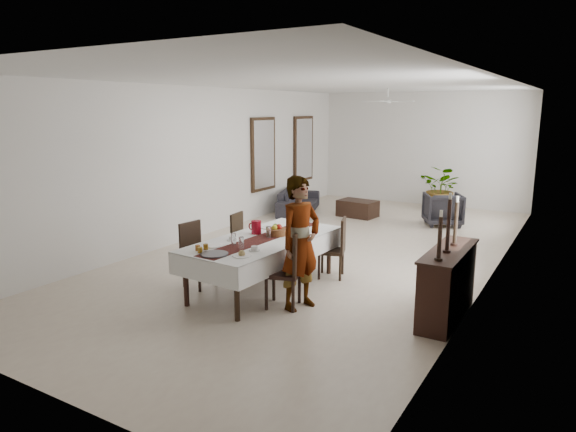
% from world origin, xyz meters
% --- Properties ---
extents(floor, '(6.00, 12.00, 0.00)m').
position_xyz_m(floor, '(0.00, 0.00, 0.00)').
color(floor, beige).
rests_on(floor, ground).
extents(ceiling, '(6.00, 12.00, 0.02)m').
position_xyz_m(ceiling, '(0.00, 0.00, 3.20)').
color(ceiling, white).
rests_on(ceiling, wall_back).
extents(wall_back, '(6.00, 0.02, 3.20)m').
position_xyz_m(wall_back, '(0.00, 6.00, 1.60)').
color(wall_back, white).
rests_on(wall_back, floor).
extents(wall_front, '(6.00, 0.02, 3.20)m').
position_xyz_m(wall_front, '(0.00, -6.00, 1.60)').
color(wall_front, white).
rests_on(wall_front, floor).
extents(wall_left, '(0.02, 12.00, 3.20)m').
position_xyz_m(wall_left, '(-3.00, 0.00, 1.60)').
color(wall_left, white).
rests_on(wall_left, floor).
extents(wall_right, '(0.02, 12.00, 3.20)m').
position_xyz_m(wall_right, '(3.00, 0.00, 1.60)').
color(wall_right, white).
rests_on(wall_right, floor).
extents(dining_table_top, '(1.21, 2.59, 0.05)m').
position_xyz_m(dining_table_top, '(0.07, -2.38, 0.76)').
color(dining_table_top, black).
rests_on(dining_table_top, table_leg_fl).
extents(table_leg_fl, '(0.08, 0.08, 0.74)m').
position_xyz_m(table_leg_fl, '(-0.47, -3.55, 0.37)').
color(table_leg_fl, black).
rests_on(table_leg_fl, floor).
extents(table_leg_fr, '(0.08, 0.08, 0.74)m').
position_xyz_m(table_leg_fr, '(0.45, -3.61, 0.37)').
color(table_leg_fr, black).
rests_on(table_leg_fr, floor).
extents(table_leg_bl, '(0.08, 0.08, 0.74)m').
position_xyz_m(table_leg_bl, '(-0.32, -1.15, 0.37)').
color(table_leg_bl, black).
rests_on(table_leg_bl, floor).
extents(table_leg_br, '(0.08, 0.08, 0.74)m').
position_xyz_m(table_leg_br, '(0.60, -1.21, 0.37)').
color(table_leg_br, black).
rests_on(table_leg_br, floor).
extents(tablecloth_top, '(1.41, 2.79, 0.01)m').
position_xyz_m(tablecloth_top, '(0.07, -2.38, 0.80)').
color(tablecloth_top, white).
rests_on(tablecloth_top, dining_table_top).
extents(tablecloth_drape_left, '(0.18, 2.72, 0.32)m').
position_xyz_m(tablecloth_drape_left, '(-0.55, -2.34, 0.64)').
color(tablecloth_drape_left, white).
rests_on(tablecloth_drape_left, dining_table_top).
extents(tablecloth_drape_right, '(0.18, 2.72, 0.32)m').
position_xyz_m(tablecloth_drape_right, '(0.68, -2.42, 0.64)').
color(tablecloth_drape_right, white).
rests_on(tablecloth_drape_right, dining_table_top).
extents(tablecloth_drape_near, '(1.24, 0.09, 0.32)m').
position_xyz_m(tablecloth_drape_near, '(-0.02, -3.73, 0.64)').
color(tablecloth_drape_near, white).
rests_on(tablecloth_drape_near, dining_table_top).
extents(tablecloth_drape_far, '(1.24, 0.09, 0.32)m').
position_xyz_m(tablecloth_drape_far, '(0.15, -1.03, 0.64)').
color(tablecloth_drape_far, silver).
rests_on(tablecloth_drape_far, dining_table_top).
extents(table_runner, '(0.53, 2.66, 0.00)m').
position_xyz_m(table_runner, '(0.07, -2.38, 0.80)').
color(table_runner, '#561D18').
rests_on(table_runner, tablecloth_top).
extents(red_pitcher, '(0.17, 0.17, 0.21)m').
position_xyz_m(red_pitcher, '(-0.19, -2.21, 0.91)').
color(red_pitcher, maroon).
rests_on(red_pitcher, tablecloth_top).
extents(pitcher_handle, '(0.13, 0.03, 0.13)m').
position_xyz_m(pitcher_handle, '(-0.28, -2.20, 0.91)').
color(pitcher_handle, maroon).
rests_on(pitcher_handle, red_pitcher).
extents(wine_glass_near, '(0.07, 0.07, 0.18)m').
position_xyz_m(wine_glass_near, '(0.15, -3.07, 0.89)').
color(wine_glass_near, white).
rests_on(wine_glass_near, tablecloth_top).
extents(wine_glass_mid, '(0.07, 0.07, 0.18)m').
position_xyz_m(wine_glass_mid, '(-0.08, -2.95, 0.89)').
color(wine_glass_mid, white).
rests_on(wine_glass_mid, tablecloth_top).
extents(wine_glass_far, '(0.07, 0.07, 0.18)m').
position_xyz_m(wine_glass_far, '(0.12, -2.33, 0.89)').
color(wine_glass_far, white).
rests_on(wine_glass_far, tablecloth_top).
extents(teacup_right, '(0.09, 0.09, 0.06)m').
position_xyz_m(teacup_right, '(0.34, -3.03, 0.83)').
color(teacup_right, silver).
rests_on(teacup_right, saucer_right).
extents(saucer_right, '(0.16, 0.16, 0.01)m').
position_xyz_m(saucer_right, '(0.34, -3.03, 0.81)').
color(saucer_right, silver).
rests_on(saucer_right, tablecloth_top).
extents(teacup_left, '(0.09, 0.09, 0.06)m').
position_xyz_m(teacup_left, '(-0.27, -2.73, 0.83)').
color(teacup_left, white).
rests_on(teacup_left, saucer_left).
extents(saucer_left, '(0.16, 0.16, 0.01)m').
position_xyz_m(saucer_left, '(-0.27, -2.73, 0.81)').
color(saucer_left, white).
rests_on(saucer_left, tablecloth_top).
extents(plate_near_right, '(0.25, 0.25, 0.02)m').
position_xyz_m(plate_near_right, '(0.35, -3.35, 0.81)').
color(plate_near_right, white).
rests_on(plate_near_right, tablecloth_top).
extents(bread_near_right, '(0.09, 0.09, 0.09)m').
position_xyz_m(bread_near_right, '(0.35, -3.35, 0.84)').
color(bread_near_right, tan).
rests_on(bread_near_right, plate_near_right).
extents(plate_near_left, '(0.25, 0.25, 0.02)m').
position_xyz_m(plate_near_left, '(-0.30, -3.15, 0.81)').
color(plate_near_left, white).
rests_on(plate_near_left, tablecloth_top).
extents(plate_far_left, '(0.25, 0.25, 0.02)m').
position_xyz_m(plate_far_left, '(-0.23, -1.78, 0.81)').
color(plate_far_left, white).
rests_on(plate_far_left, tablecloth_top).
extents(serving_tray, '(0.38, 0.38, 0.02)m').
position_xyz_m(serving_tray, '(-0.00, -3.49, 0.81)').
color(serving_tray, '#3C3C40').
rests_on(serving_tray, tablecloth_top).
extents(jam_jar_a, '(0.07, 0.07, 0.08)m').
position_xyz_m(jam_jar_a, '(-0.24, -3.50, 0.84)').
color(jam_jar_a, '#976816').
rests_on(jam_jar_a, tablecloth_top).
extents(jam_jar_b, '(0.07, 0.07, 0.08)m').
position_xyz_m(jam_jar_b, '(-0.34, -3.43, 0.84)').
color(jam_jar_b, '#8E4B14').
rests_on(jam_jar_b, tablecloth_top).
extents(jam_jar_c, '(0.07, 0.07, 0.08)m').
position_xyz_m(jam_jar_c, '(-0.28, -3.33, 0.84)').
color(jam_jar_c, brown).
rests_on(jam_jar_c, tablecloth_top).
extents(fruit_basket, '(0.32, 0.32, 0.11)m').
position_xyz_m(fruit_basket, '(0.13, -2.12, 0.86)').
color(fruit_basket, brown).
rests_on(fruit_basket, tablecloth_top).
extents(fruit_red, '(0.09, 0.09, 0.09)m').
position_xyz_m(fruit_red, '(0.17, -2.10, 0.93)').
color(fruit_red, '#A71910').
rests_on(fruit_red, fruit_basket).
extents(fruit_green, '(0.08, 0.08, 0.08)m').
position_xyz_m(fruit_green, '(0.09, -2.09, 0.93)').
color(fruit_green, '#4D7A24').
rests_on(fruit_green, fruit_basket).
extents(fruit_yellow, '(0.09, 0.09, 0.09)m').
position_xyz_m(fruit_yellow, '(0.13, -2.17, 0.93)').
color(fruit_yellow, gold).
rests_on(fruit_yellow, fruit_basket).
extents(chair_right_near_seat, '(0.58, 0.58, 0.05)m').
position_xyz_m(chair_right_near_seat, '(0.71, -2.87, 0.49)').
color(chair_right_near_seat, black).
rests_on(chair_right_near_seat, chair_right_near_leg_fl).
extents(chair_right_near_leg_fl, '(0.06, 0.06, 0.46)m').
position_xyz_m(chair_right_near_leg_fl, '(0.94, -2.99, 0.23)').
color(chair_right_near_leg_fl, black).
rests_on(chair_right_near_leg_fl, floor).
extents(chair_right_near_leg_fr, '(0.06, 0.06, 0.46)m').
position_xyz_m(chair_right_near_leg_fr, '(0.84, -2.63, 0.23)').
color(chair_right_near_leg_fr, black).
rests_on(chair_right_near_leg_fr, floor).
extents(chair_right_near_leg_bl, '(0.06, 0.06, 0.46)m').
position_xyz_m(chair_right_near_leg_bl, '(0.58, -3.10, 0.23)').
color(chair_right_near_leg_bl, black).
rests_on(chair_right_near_leg_bl, floor).
extents(chair_right_near_leg_br, '(0.06, 0.06, 0.46)m').
position_xyz_m(chair_right_near_leg_br, '(0.47, -2.74, 0.23)').
color(chair_right_near_leg_br, black).
rests_on(chair_right_near_leg_br, floor).
extents(chair_right_near_back, '(0.17, 0.46, 0.59)m').
position_xyz_m(chair_right_near_back, '(0.91, -2.81, 0.80)').
color(chair_right_near_back, black).
rests_on(chair_right_near_back, chair_right_near_seat).
extents(chair_right_far_seat, '(0.53, 0.53, 0.05)m').
position_xyz_m(chair_right_far_seat, '(0.72, -1.35, 0.44)').
color(chair_right_far_seat, black).
rests_on(chair_right_far_seat, chair_right_far_leg_fl).
extents(chair_right_far_leg_fl, '(0.05, 0.05, 0.42)m').
position_xyz_m(chair_right_far_leg_fl, '(0.93, -1.46, 0.21)').
color(chair_right_far_leg_fl, black).
rests_on(chair_right_far_leg_fl, floor).
extents(chair_right_far_leg_fr, '(0.05, 0.05, 0.42)m').
position_xyz_m(chair_right_far_leg_fr, '(0.83, -1.13, 0.21)').
color(chair_right_far_leg_fr, black).
rests_on(chair_right_far_leg_fr, floor).
extents(chair_right_far_leg_bl, '(0.05, 0.05, 0.42)m').
position_xyz_m(chair_right_far_leg_bl, '(0.61, -1.57, 0.21)').
color(chair_right_far_leg_bl, black).
rests_on(chair_right_far_leg_bl, floor).
extents(chair_right_far_leg_br, '(0.05, 0.05, 0.42)m').
position_xyz_m(chair_right_far_leg_br, '(0.50, -1.24, 0.21)').
color(chair_right_far_leg_br, black).
rests_on(chair_right_far_leg_br, floor).
extents(chair_right_far_back, '(0.17, 0.41, 0.54)m').
position_xyz_m(chair_right_far_back, '(0.90, -1.29, 0.73)').
color(chair_right_far_back, black).
rests_on(chair_right_far_back, chair_right_far_seat).
extents(chair_left_near_seat, '(0.47, 0.47, 0.05)m').
position_xyz_m(chair_left_near_seat, '(-0.84, -2.82, 0.45)').
color(chair_left_near_seat, black).
rests_on(chair_left_near_seat, chair_left_near_leg_fl).
extents(chair_left_near_leg_fl, '(0.05, 0.05, 0.42)m').
position_xyz_m(chair_left_near_leg_fl, '(-1.00, -2.63, 0.21)').
color(chair_left_near_leg_fl, black).
rests_on(chair_left_near_leg_fl, floor).
extents(chair_left_near_leg_fr, '(0.05, 0.05, 0.42)m').
position_xyz_m(chair_left_near_leg_fr, '(-1.04, -2.98, 0.21)').
color(chair_left_near_leg_fr, black).
rests_on(chair_left_near_leg_fr, floor).
extents(chair_left_near_leg_bl, '(0.05, 0.05, 0.42)m').
position_xyz_m(chair_left_near_leg_bl, '(-0.65, -2.67, 0.21)').
color(chair_left_near_leg_bl, black).
rests_on(chair_left_near_leg_bl, floor).
extents(chair_left_near_leg_br, '(0.05, 0.05, 0.42)m').
position_xyz_m(chair_left_near_leg_br, '(-0.69, -3.02, 0.21)').
color(chair_left_near_leg_br, black).
rests_on(chair_left_near_leg_br, floor).
extents(chair_left_near_back, '(0.09, 0.43, 0.54)m').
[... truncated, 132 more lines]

